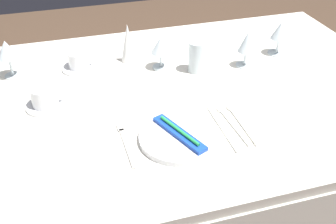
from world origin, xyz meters
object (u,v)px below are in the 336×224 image
Objects in this scene: wine_glass_left at (247,44)px; wine_glass_right at (161,47)px; spoon_dessert at (238,119)px; wine_glass_centre at (7,51)px; spoon_soup at (229,120)px; fork_outer at (126,142)px; dinner_plate at (179,137)px; dinner_knife at (224,129)px; wine_glass_far at (280,32)px; coffee_cup_left at (79,60)px; drink_tumbler at (197,59)px; toothbrush_package at (179,133)px; coffee_cup_right at (45,96)px; napkin_folded at (128,43)px.

wine_glass_left is 0.33m from wine_glass_right.
wine_glass_centre reaches higher than spoon_dessert.
fork_outer is at bearing -177.11° from spoon_soup.
dinner_plate is 0.15m from dinner_knife.
fork_outer is 1.51× the size of wine_glass_left.
wine_glass_far is at bearing 18.91° from wine_glass_left.
coffee_cup_left reaches higher than dinner_knife.
spoon_dessert is 0.34m from drink_tumbler.
wine_glass_far is (1.05, -0.11, -0.01)m from wine_glass_centre.
dinner_knife is 1.06× the size of spoon_dessert.
toothbrush_package is 0.87× the size of dinner_knife.
coffee_cup_right is 0.41m from napkin_folded.
dinner_plate reaches higher than spoon_soup.
wine_glass_far is at bearing -5.85° from wine_glass_centre.
drink_tumbler is at bearing 93.90° from spoon_dessert.
spoon_dessert is (0.21, 0.05, -0.02)m from toothbrush_package.
dinner_plate is 0.58m from coffee_cup_left.
dinner_knife is 2.00× the size of drink_tumbler.
toothbrush_package is at bearing -142.60° from wine_glass_far.
wine_glass_left reaches higher than spoon_soup.
napkin_folded is (-0.26, 0.49, 0.08)m from spoon_dessert.
coffee_cup_left is 0.20m from napkin_folded.
drink_tumbler reaches higher than fork_outer.
drink_tumbler is at bearing -17.82° from coffee_cup_left.
wine_glass_right is at bearing 106.47° from spoon_soup.
toothbrush_package is 1.32× the size of napkin_folded.
wine_glass_right is (-0.08, 0.44, 0.09)m from dinner_knife.
toothbrush_package is 0.15m from dinner_knife.
dinner_knife is 0.05m from spoon_soup.
spoon_soup reaches higher than fork_outer.
drink_tumbler is 0.28m from napkin_folded.
wine_glass_centre is 1.21× the size of drink_tumbler.
drink_tumbler is at bearing 63.63° from dinner_plate.
dinner_plate is 0.19m from spoon_soup.
coffee_cup_left is at bearing 127.04° from dinner_knife.
coffee_cup_right is at bearing -171.62° from wine_glass_far.
wine_glass_left reaches higher than spoon_dessert.
spoon_soup is 0.34m from drink_tumbler.
toothbrush_package is at bearing -10.77° from fork_outer.
fork_outer is 2.14× the size of coffee_cup_left.
dinner_plate is 0.46m from wine_glass_right.
fork_outer is at bearing 169.23° from toothbrush_package.
spoon_dessert is at bearing -22.63° from coffee_cup_right.
wine_glass_left reaches higher than coffee_cup_right.
napkin_folded is (-0.11, 0.09, -0.01)m from wine_glass_right.
wine_glass_far is (0.18, 0.06, 0.00)m from wine_glass_left.
drink_tumbler is at bearing 63.63° from toothbrush_package.
wine_glass_far is (0.41, 0.42, 0.09)m from dinner_knife.
dinner_plate is 1.54× the size of napkin_folded.
napkin_folded is (0.33, 0.24, 0.04)m from coffee_cup_right.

